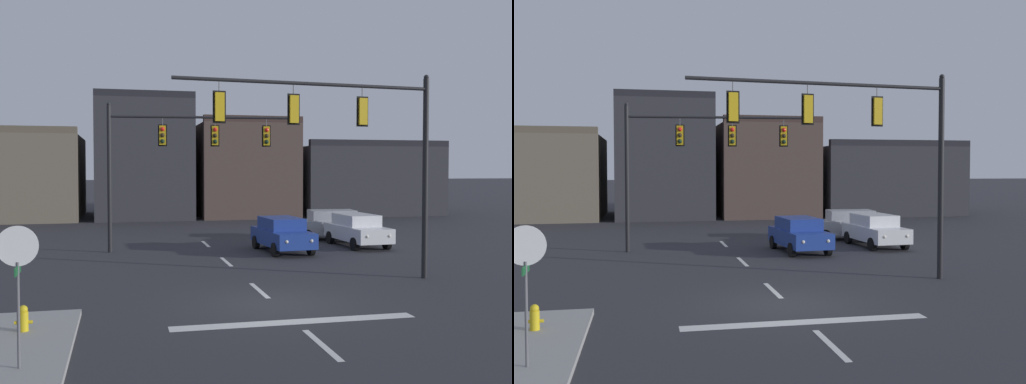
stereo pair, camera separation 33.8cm
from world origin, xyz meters
TOP-DOWN VIEW (x-y plane):
  - ground_plane at (0.00, 0.00)m, footprint 400.00×400.00m
  - stop_bar_paint at (0.00, -2.00)m, footprint 6.40×0.50m
  - lane_centreline at (0.00, 2.00)m, footprint 0.16×26.40m
  - signal_mast_near_side at (3.31, 2.57)m, footprint 9.07×0.84m
  - signal_mast_far_side at (-1.90, 11.69)m, footprint 8.88×1.10m
  - stop_sign at (-6.19, -4.60)m, footprint 0.76×0.64m
  - car_lot_nearside at (7.27, 11.42)m, footprint 2.12×4.54m
  - car_lot_middle at (3.08, 10.36)m, footprint 2.16×4.55m
  - car_lot_farside at (7.02, 14.64)m, footprint 4.57×2.23m
  - fire_hydrant at (-6.51, -1.93)m, footprint 0.40×0.30m
  - building_row at (1.11, 33.70)m, footprint 42.16×12.59m

SIDE VIEW (x-z plane):
  - ground_plane at x=0.00m, z-range 0.00..0.00m
  - lane_centreline at x=0.00m, z-range 0.00..0.01m
  - stop_bar_paint at x=0.00m, z-range 0.00..0.01m
  - fire_hydrant at x=-6.51m, z-range -0.05..0.70m
  - car_lot_nearside at x=7.27m, z-range 0.05..1.66m
  - car_lot_middle at x=3.08m, z-range 0.05..1.66m
  - car_lot_farside at x=7.02m, z-range 0.05..1.66m
  - stop_sign at x=-6.19m, z-range 0.73..3.56m
  - building_row at x=1.11m, z-range -1.24..8.40m
  - signal_mast_far_side at x=-1.90m, z-range 1.36..8.32m
  - signal_mast_near_side at x=3.31m, z-range 1.50..8.70m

